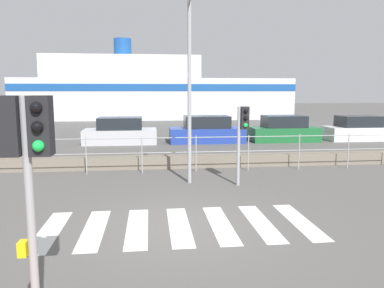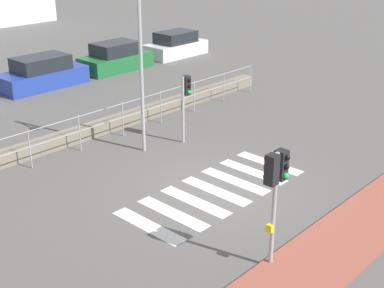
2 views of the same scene
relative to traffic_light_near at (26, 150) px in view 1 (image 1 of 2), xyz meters
The scene contains 12 objects.
ground_plane 4.51m from the traffic_light_near, 58.44° to the left, with size 160.00×160.00×0.00m, color #565451.
crosswalk 4.48m from the traffic_light_near, 59.22° to the left, with size 5.85×2.40×0.01m.
seawall 10.02m from the traffic_light_near, 77.91° to the left, with size 19.21×0.55×0.46m.
harbor_fence 9.07m from the traffic_light_near, 76.74° to the left, with size 17.33×0.04×1.32m.
traffic_light_near is the anchor object (origin of this frame).
traffic_light_far 7.88m from the traffic_light_near, 57.88° to the left, with size 0.34×0.32×2.42m.
streetlamp 7.50m from the traffic_light_near, 69.22° to the left, with size 0.32×1.31×5.68m.
ferry_boat 35.93m from the traffic_light_near, 87.81° to the left, with size 28.15×6.60×8.26m.
parked_car_silver 16.62m from the traffic_light_near, 90.86° to the left, with size 3.97×1.83×1.45m.
parked_car_blue 17.24m from the traffic_light_near, 74.49° to the left, with size 4.20×1.81×1.50m.
parked_car_green 18.95m from the traffic_light_near, 61.14° to the left, with size 3.89×1.82×1.49m.
parked_car_white 21.54m from the traffic_light_near, 50.38° to the left, with size 3.82×1.79×1.44m.
Camera 1 is at (-0.65, -7.73, 2.88)m, focal length 35.00 mm.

